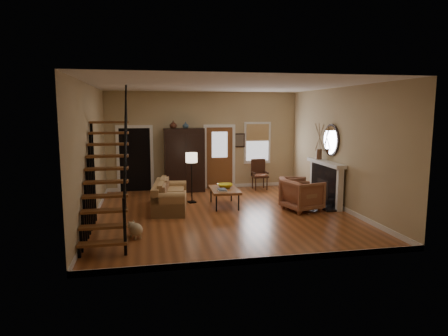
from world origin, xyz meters
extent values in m
plane|color=#974F26|center=(0.00, 0.00, 0.00)|extent=(7.00, 7.00, 0.00)
plane|color=white|center=(0.00, 0.00, 3.30)|extent=(7.00, 7.00, 0.00)
cube|color=tan|center=(0.00, 3.50, 1.65)|extent=(6.50, 0.04, 3.30)
cube|color=tan|center=(-3.25, 0.00, 1.65)|extent=(0.04, 7.00, 3.30)
cube|color=tan|center=(3.25, 0.00, 1.65)|extent=(0.04, 7.00, 3.30)
cube|color=black|center=(-2.30, 3.65, 1.05)|extent=(1.00, 0.36, 2.10)
cube|color=brown|center=(0.55, 3.48, 1.05)|extent=(0.90, 0.06, 2.10)
cube|color=silver|center=(1.90, 3.47, 1.55)|extent=(0.96, 0.06, 1.46)
cube|color=black|center=(3.13, 0.50, 0.57)|extent=(0.24, 1.60, 1.15)
cube|color=white|center=(3.07, 0.50, 1.20)|extent=(0.30, 1.95, 0.10)
cylinder|color=silver|center=(3.20, 0.50, 1.85)|extent=(0.05, 0.90, 0.90)
imported|color=#4C2619|center=(-1.05, 3.05, 2.22)|extent=(0.24, 0.24, 0.25)
imported|color=#334C60|center=(-0.65, 3.05, 2.21)|extent=(0.20, 0.20, 0.21)
imported|color=yellow|center=(0.24, 0.97, 0.55)|extent=(0.45, 0.45, 0.11)
imported|color=brown|center=(2.16, -0.05, 0.42)|extent=(1.13, 1.11, 0.84)
imported|color=brown|center=(2.24, 0.76, 0.37)|extent=(1.00, 0.98, 0.75)
camera|label=1|loc=(-1.95, -9.97, 2.69)|focal=32.00mm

